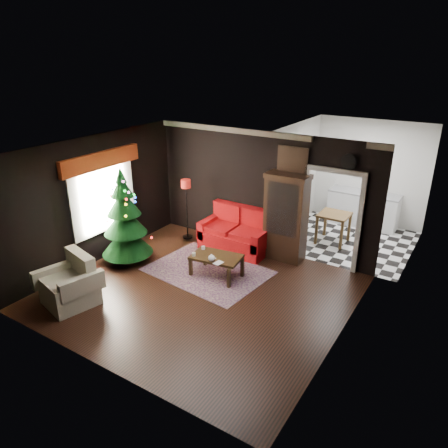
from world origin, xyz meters
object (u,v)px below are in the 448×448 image
Objects in this scene: curio_cabinet at (286,219)px; coffee_table at (216,266)px; loveseat at (236,230)px; teapot at (211,258)px; wall_clock at (349,161)px; armchair at (68,282)px; kitchen_table at (333,228)px; floor_lamp at (187,209)px; christmas_tree at (125,218)px.

curio_cabinet is 1.89m from coffee_table.
teapot is (0.36, -1.56, 0.05)m from loveseat.
loveseat reaches higher than coffee_table.
wall_clock is at bearing 40.17° from coffee_table.
armchair reaches higher than kitchen_table.
floor_lamp reaches higher than armchair.
teapot is at bearing -76.95° from loveseat.
christmas_tree is 2.85× the size of kitchen_table.
floor_lamp is 2.04m from coffee_table.
kitchen_table is (0.65, 1.43, -0.57)m from curio_cabinet.
wall_clock is (3.78, 4.04, 1.92)m from armchair.
curio_cabinet is 4.67m from armchair.
floor_lamp reaches higher than loveseat.
loveseat is 1.61m from teapot.
wall_clock reaches higher than kitchen_table.
loveseat is 1.84× the size of armchair.
wall_clock reaches higher than armchair.
wall_clock reaches higher than curio_cabinet.
christmas_tree is at bearing -105.98° from floor_lamp.
loveseat reaches higher than teapot.
armchair is (-2.58, -3.86, -0.49)m from curio_cabinet.
curio_cabinet is 2.53× the size of kitchen_table.
christmas_tree reaches higher than curio_cabinet.
christmas_tree reaches higher than kitchen_table.
loveseat reaches higher than kitchen_table.
coffee_table is 6.70× the size of teapot.
armchair is (0.32, -1.84, -0.59)m from christmas_tree.
teapot is at bearing 63.19° from armchair.
christmas_tree is 2.32× the size of armchair.
kitchen_table is (3.55, 3.45, -0.68)m from christmas_tree.
floor_lamp is 2.00× the size of kitchen_table.
christmas_tree reaches higher than coffee_table.
curio_cabinet is 2.06× the size of armchair.
floor_lamp is at bearing -149.20° from kitchen_table.
teapot is 3.34m from wall_clock.
coffee_table is (0.32, -1.32, -0.26)m from loveseat.
coffee_table is 1.37× the size of kitchen_table.
loveseat is at bearing 45.87° from christmas_tree.
armchair is 6.20m from kitchen_table.
kitchen_table is (-0.55, 1.25, -2.00)m from wall_clock.
floor_lamp is at bearing 101.62° from armchair.
floor_lamp is 2.16m from teapot.
loveseat is at bearing -137.49° from kitchen_table.
floor_lamp is at bearing 74.02° from christmas_tree.
wall_clock is at bearing 28.24° from christmas_tree.
floor_lamp is at bearing -170.79° from wall_clock.
coffee_table is at bearing 13.18° from christmas_tree.
floor_lamp is 1.62× the size of armchair.
floor_lamp is 1.46× the size of coffee_table.
loveseat is at bearing 103.05° from teapot.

